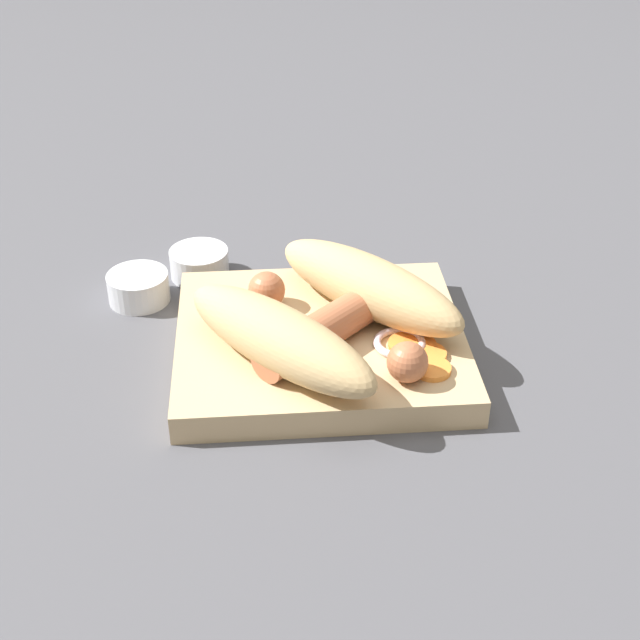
% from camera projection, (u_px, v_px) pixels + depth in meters
% --- Properties ---
extents(ground_plane, '(3.00, 3.00, 0.00)m').
position_uv_depth(ground_plane, '(320.00, 355.00, 0.69)').
color(ground_plane, '#4C4C51').
extents(food_tray, '(0.22, 0.19, 0.02)m').
position_uv_depth(food_tray, '(320.00, 343.00, 0.69)').
color(food_tray, tan).
rests_on(food_tray, ground_plane).
extents(bread_roll, '(0.23, 0.23, 0.05)m').
position_uv_depth(bread_roll, '(326.00, 311.00, 0.66)').
color(bread_roll, tan).
rests_on(bread_roll, food_tray).
extents(sausage, '(0.13, 0.13, 0.03)m').
position_uv_depth(sausage, '(333.00, 324.00, 0.66)').
color(sausage, '#B26642').
rests_on(sausage, food_tray).
extents(pickled_veggies, '(0.05, 0.07, 0.01)m').
position_uv_depth(pickled_veggies, '(413.00, 349.00, 0.66)').
color(pickled_veggies, orange).
rests_on(pickled_veggies, food_tray).
extents(condiment_cup_near, '(0.05, 0.05, 0.03)m').
position_uv_depth(condiment_cup_near, '(200.00, 265.00, 0.79)').
color(condiment_cup_near, silver).
rests_on(condiment_cup_near, ground_plane).
extents(condiment_cup_far, '(0.05, 0.05, 0.03)m').
position_uv_depth(condiment_cup_far, '(139.00, 289.00, 0.75)').
color(condiment_cup_far, silver).
rests_on(condiment_cup_far, ground_plane).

